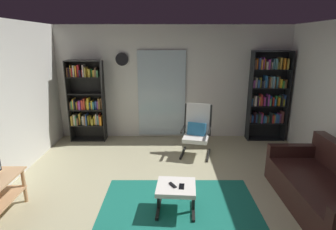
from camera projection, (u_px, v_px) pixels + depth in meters
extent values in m
plane|color=#B8B28B|center=(176.00, 205.00, 3.89)|extent=(7.02, 7.02, 0.00)
cube|color=silver|center=(173.00, 83.00, 6.33)|extent=(5.60, 0.06, 2.60)
cube|color=silver|center=(162.00, 94.00, 6.33)|extent=(1.10, 0.01, 2.00)
cube|color=#1A715F|center=(179.00, 212.00, 3.72)|extent=(2.21, 1.74, 0.01)
cylinder|color=tan|center=(24.00, 186.00, 3.89)|extent=(0.05, 0.05, 0.51)
cube|color=black|center=(69.00, 101.00, 6.16)|extent=(0.02, 0.30, 1.84)
cube|color=black|center=(103.00, 101.00, 6.16)|extent=(0.02, 0.30, 1.84)
cube|color=black|center=(88.00, 100.00, 6.30)|extent=(0.79, 0.02, 1.84)
cube|color=black|center=(89.00, 139.00, 6.41)|extent=(0.76, 0.28, 0.02)
cube|color=black|center=(88.00, 125.00, 6.31)|extent=(0.76, 0.28, 0.02)
cube|color=black|center=(87.00, 109.00, 6.21)|extent=(0.76, 0.28, 0.02)
cube|color=black|center=(86.00, 93.00, 6.12)|extent=(0.76, 0.28, 0.02)
cube|color=black|center=(84.00, 77.00, 6.02)|extent=(0.76, 0.28, 0.02)
cube|color=black|center=(83.00, 61.00, 5.92)|extent=(0.76, 0.28, 0.02)
cube|color=#AA8A2E|center=(73.00, 120.00, 6.27)|extent=(0.04, 0.23, 0.23)
cube|color=beige|center=(75.00, 119.00, 6.27)|extent=(0.04, 0.21, 0.25)
cube|color=#387A50|center=(77.00, 120.00, 6.27)|extent=(0.03, 0.21, 0.22)
cube|color=brown|center=(78.00, 121.00, 6.28)|extent=(0.03, 0.22, 0.17)
cube|color=gold|center=(80.00, 119.00, 6.28)|extent=(0.03, 0.13, 0.27)
cube|color=#1B2A25|center=(82.00, 121.00, 6.29)|extent=(0.03, 0.12, 0.17)
cube|color=#BBB7A0|center=(84.00, 120.00, 6.28)|extent=(0.04, 0.16, 0.21)
cube|color=brown|center=(86.00, 120.00, 6.26)|extent=(0.03, 0.20, 0.22)
cube|color=#3358A4|center=(87.00, 119.00, 6.26)|extent=(0.02, 0.23, 0.27)
cube|color=gold|center=(89.00, 120.00, 6.27)|extent=(0.02, 0.14, 0.22)
cube|color=olive|center=(91.00, 120.00, 6.29)|extent=(0.04, 0.10, 0.20)
cube|color=#A59D30|center=(93.00, 121.00, 6.28)|extent=(0.04, 0.21, 0.15)
cube|color=gold|center=(95.00, 120.00, 6.29)|extent=(0.03, 0.15, 0.22)
cube|color=beige|center=(97.00, 119.00, 6.27)|extent=(0.03, 0.16, 0.26)
cube|color=teal|center=(98.00, 120.00, 6.26)|extent=(0.03, 0.11, 0.23)
cube|color=red|center=(100.00, 119.00, 6.29)|extent=(0.02, 0.18, 0.25)
cube|color=orange|center=(101.00, 120.00, 6.28)|extent=(0.04, 0.23, 0.21)
cube|color=brown|center=(71.00, 105.00, 6.17)|extent=(0.02, 0.17, 0.17)
cube|color=#3E904D|center=(73.00, 105.00, 6.18)|extent=(0.03, 0.18, 0.20)
cube|color=gold|center=(74.00, 104.00, 6.19)|extent=(0.02, 0.22, 0.25)
cube|color=#1F232F|center=(75.00, 104.00, 6.18)|extent=(0.03, 0.20, 0.22)
cube|color=gold|center=(77.00, 105.00, 6.19)|extent=(0.03, 0.14, 0.17)
cube|color=red|center=(79.00, 106.00, 6.19)|extent=(0.03, 0.11, 0.16)
cube|color=purple|center=(81.00, 105.00, 6.18)|extent=(0.04, 0.24, 0.21)
cube|color=red|center=(83.00, 104.00, 6.20)|extent=(0.04, 0.24, 0.22)
cube|color=#C03D28|center=(85.00, 104.00, 6.18)|extent=(0.03, 0.21, 0.25)
cube|color=#A79A35|center=(87.00, 105.00, 6.19)|extent=(0.04, 0.14, 0.20)
cube|color=gold|center=(89.00, 103.00, 6.17)|extent=(0.04, 0.19, 0.26)
cube|color=#365CAB|center=(90.00, 105.00, 6.20)|extent=(0.02, 0.15, 0.16)
cube|color=gold|center=(92.00, 105.00, 6.20)|extent=(0.04, 0.18, 0.20)
cube|color=teal|center=(94.00, 105.00, 6.18)|extent=(0.02, 0.18, 0.18)
cube|color=#395EAA|center=(96.00, 105.00, 6.19)|extent=(0.04, 0.12, 0.19)
cube|color=#884291|center=(98.00, 105.00, 6.19)|extent=(0.03, 0.14, 0.19)
cube|color=brown|center=(100.00, 104.00, 6.17)|extent=(0.04, 0.18, 0.26)
cube|color=brown|center=(102.00, 104.00, 6.17)|extent=(0.03, 0.12, 0.25)
cube|color=brown|center=(68.00, 72.00, 5.97)|extent=(0.02, 0.16, 0.20)
cube|color=#2C1B2A|center=(69.00, 72.00, 5.98)|extent=(0.02, 0.12, 0.21)
cube|color=gold|center=(71.00, 71.00, 5.97)|extent=(0.02, 0.11, 0.26)
cube|color=red|center=(73.00, 72.00, 6.00)|extent=(0.02, 0.21, 0.20)
cube|color=beige|center=(74.00, 71.00, 5.98)|extent=(0.04, 0.18, 0.25)
cube|color=orange|center=(77.00, 71.00, 5.99)|extent=(0.03, 0.19, 0.25)
cube|color=red|center=(78.00, 71.00, 5.97)|extent=(0.04, 0.11, 0.26)
cube|color=#241B31|center=(81.00, 73.00, 5.99)|extent=(0.04, 0.19, 0.15)
cube|color=red|center=(83.00, 73.00, 5.99)|extent=(0.02, 0.13, 0.16)
cube|color=beige|center=(84.00, 71.00, 5.96)|extent=(0.03, 0.20, 0.27)
cube|color=#A38C3B|center=(86.00, 72.00, 5.98)|extent=(0.03, 0.23, 0.22)
cube|color=gold|center=(88.00, 73.00, 5.99)|extent=(0.04, 0.11, 0.19)
cube|color=gold|center=(90.00, 73.00, 5.99)|extent=(0.03, 0.22, 0.17)
cube|color=#318B40|center=(92.00, 73.00, 6.00)|extent=(0.04, 0.11, 0.17)
cube|color=gold|center=(94.00, 73.00, 6.00)|extent=(0.04, 0.18, 0.15)
cube|color=brown|center=(96.00, 72.00, 5.98)|extent=(0.03, 0.22, 0.21)
cube|color=#3B7847|center=(98.00, 73.00, 5.99)|extent=(0.04, 0.22, 0.15)
cube|color=black|center=(250.00, 97.00, 6.17)|extent=(0.02, 0.30, 2.05)
cube|color=black|center=(286.00, 97.00, 6.17)|extent=(0.02, 0.30, 2.05)
cube|color=black|center=(266.00, 95.00, 6.31)|extent=(0.85, 0.02, 2.05)
cube|color=black|center=(264.00, 138.00, 6.44)|extent=(0.82, 0.28, 0.02)
cube|color=black|center=(265.00, 123.00, 6.34)|extent=(0.82, 0.28, 0.02)
cube|color=black|center=(267.00, 105.00, 6.23)|extent=(0.82, 0.28, 0.02)
cube|color=black|center=(269.00, 88.00, 6.12)|extent=(0.82, 0.28, 0.02)
cube|color=black|center=(271.00, 69.00, 6.01)|extent=(0.82, 0.28, 0.02)
cube|color=black|center=(273.00, 51.00, 5.90)|extent=(0.82, 0.28, 0.02)
cube|color=brown|center=(250.00, 118.00, 6.31)|extent=(0.04, 0.11, 0.19)
cube|color=#2757B0|center=(252.00, 119.00, 6.33)|extent=(0.04, 0.13, 0.17)
cube|color=#2F1820|center=(254.00, 117.00, 6.32)|extent=(0.04, 0.15, 0.25)
cube|color=#2D63A8|center=(256.00, 118.00, 6.32)|extent=(0.03, 0.12, 0.19)
cube|color=#252B23|center=(258.00, 118.00, 6.29)|extent=(0.03, 0.18, 0.23)
cube|color=#378A45|center=(259.00, 118.00, 6.29)|extent=(0.03, 0.13, 0.19)
cube|color=#974895|center=(260.00, 118.00, 6.31)|extent=(0.03, 0.24, 0.22)
cube|color=#C83436|center=(262.00, 117.00, 6.32)|extent=(0.02, 0.12, 0.23)
cube|color=#2D68B3|center=(263.00, 119.00, 6.30)|extent=(0.04, 0.16, 0.17)
cube|color=#569B93|center=(265.00, 119.00, 6.30)|extent=(0.04, 0.11, 0.15)
cube|color=brown|center=(267.00, 119.00, 6.33)|extent=(0.02, 0.18, 0.16)
cube|color=#307850|center=(268.00, 119.00, 6.32)|extent=(0.03, 0.11, 0.16)
cube|color=#1E2A2B|center=(270.00, 117.00, 6.30)|extent=(0.02, 0.17, 0.24)
cube|color=red|center=(272.00, 118.00, 6.31)|extent=(0.04, 0.21, 0.19)
cube|color=#9E973D|center=(273.00, 118.00, 6.31)|extent=(0.03, 0.18, 0.19)
cube|color=#3468AF|center=(275.00, 118.00, 6.29)|extent=(0.04, 0.12, 0.21)
cube|color=#3568A1|center=(277.00, 118.00, 6.33)|extent=(0.03, 0.24, 0.19)
cube|color=#894482|center=(279.00, 118.00, 6.32)|extent=(0.04, 0.18, 0.21)
cube|color=brown|center=(281.00, 117.00, 6.30)|extent=(0.04, 0.16, 0.27)
cube|color=#2C62AB|center=(251.00, 102.00, 6.21)|extent=(0.02, 0.22, 0.16)
cube|color=beige|center=(252.00, 101.00, 6.21)|extent=(0.03, 0.11, 0.17)
cube|color=beige|center=(254.00, 100.00, 6.19)|extent=(0.04, 0.22, 0.23)
cube|color=black|center=(256.00, 100.00, 6.18)|extent=(0.02, 0.19, 0.25)
cube|color=#903486|center=(257.00, 101.00, 6.20)|extent=(0.02, 0.17, 0.18)
cube|color=yellow|center=(259.00, 101.00, 6.18)|extent=(0.02, 0.15, 0.21)
cube|color=red|center=(260.00, 100.00, 6.18)|extent=(0.03, 0.19, 0.26)
cube|color=orange|center=(261.00, 102.00, 6.20)|extent=(0.03, 0.11, 0.16)
cube|color=#9D3587|center=(263.00, 101.00, 6.21)|extent=(0.04, 0.21, 0.20)
cube|color=black|center=(266.00, 101.00, 6.18)|extent=(0.02, 0.13, 0.21)
cube|color=#8D3794|center=(267.00, 100.00, 6.19)|extent=(0.03, 0.19, 0.26)
cube|color=#448E50|center=(269.00, 101.00, 6.20)|extent=(0.03, 0.22, 0.17)
cube|color=blue|center=(270.00, 101.00, 6.20)|extent=(0.03, 0.12, 0.21)
cube|color=red|center=(272.00, 101.00, 6.18)|extent=(0.03, 0.15, 0.19)
cube|color=#2C62AD|center=(274.00, 102.00, 6.20)|extent=(0.03, 0.23, 0.16)
cube|color=#2E893B|center=(275.00, 100.00, 6.19)|extent=(0.03, 0.10, 0.22)
cube|color=orange|center=(277.00, 101.00, 6.20)|extent=(0.04, 0.22, 0.20)
cube|color=#307D4F|center=(279.00, 101.00, 6.19)|extent=(0.02, 0.12, 0.22)
cube|color=#232327|center=(281.00, 100.00, 6.21)|extent=(0.04, 0.20, 0.24)
cube|color=#9C9E26|center=(282.00, 102.00, 6.21)|extent=(0.02, 0.24, 0.15)
cube|color=#3C68B8|center=(284.00, 100.00, 6.20)|extent=(0.04, 0.13, 0.24)
cube|color=#9A4593|center=(253.00, 84.00, 6.09)|extent=(0.04, 0.20, 0.17)
cube|color=beige|center=(255.00, 82.00, 6.09)|extent=(0.04, 0.14, 0.22)
cube|color=#3A6BB3|center=(258.00, 84.00, 6.09)|extent=(0.04, 0.17, 0.18)
cube|color=olive|center=(260.00, 83.00, 6.07)|extent=(0.02, 0.12, 0.23)
cube|color=#1E2133|center=(262.00, 84.00, 6.09)|extent=(0.04, 0.22, 0.17)
cube|color=beige|center=(263.00, 84.00, 6.10)|extent=(0.03, 0.17, 0.16)
cube|color=#2A6AAC|center=(265.00, 82.00, 6.09)|extent=(0.04, 0.19, 0.27)
cube|color=#5D988F|center=(267.00, 83.00, 6.09)|extent=(0.03, 0.11, 0.20)
cube|color=brown|center=(268.00, 83.00, 6.08)|extent=(0.02, 0.21, 0.22)
cube|color=beige|center=(270.00, 82.00, 6.09)|extent=(0.03, 0.20, 0.24)
cube|color=#5B879F|center=(272.00, 82.00, 6.07)|extent=(0.04, 0.23, 0.26)
cube|color=orange|center=(274.00, 83.00, 6.09)|extent=(0.03, 0.12, 0.19)
cube|color=teal|center=(276.00, 82.00, 6.09)|extent=(0.04, 0.17, 0.24)
cube|color=brown|center=(278.00, 82.00, 6.10)|extent=(0.03, 0.17, 0.25)
cube|color=gold|center=(280.00, 83.00, 6.08)|extent=(0.04, 0.17, 0.19)
cube|color=#34863C|center=(282.00, 84.00, 6.08)|extent=(0.02, 0.23, 0.16)
cube|color=brown|center=(283.00, 84.00, 6.10)|extent=(0.04, 0.22, 0.15)
cube|color=brown|center=(285.00, 83.00, 6.09)|extent=(0.04, 0.11, 0.18)
cube|color=brown|center=(254.00, 64.00, 5.96)|extent=(0.04, 0.19, 0.21)
cube|color=orange|center=(256.00, 64.00, 5.99)|extent=(0.02, 0.22, 0.24)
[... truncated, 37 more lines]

